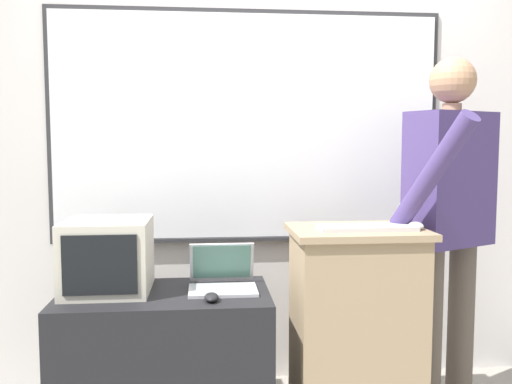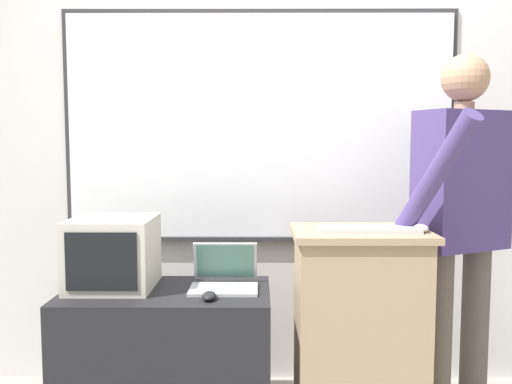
{
  "view_description": "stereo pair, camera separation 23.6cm",
  "coord_description": "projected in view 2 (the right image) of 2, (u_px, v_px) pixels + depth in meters",
  "views": [
    {
      "loc": [
        -0.37,
        -1.94,
        1.35
      ],
      "look_at": [
        -0.15,
        0.4,
        1.14
      ],
      "focal_mm": 38.0,
      "sensor_mm": 36.0,
      "label": 1
    },
    {
      "loc": [
        -0.14,
        -1.95,
        1.35
      ],
      "look_at": [
        -0.15,
        0.4,
        1.14
      ],
      "focal_mm": 38.0,
      "sensor_mm": 36.0,
      "label": 2
    }
  ],
  "objects": [
    {
      "name": "crt_monitor",
      "position": [
        113.0,
        253.0,
        2.48
      ],
      "size": [
        0.37,
        0.39,
        0.32
      ],
      "color": "beige",
      "rests_on": "side_desk"
    },
    {
      "name": "computer_mouse_by_laptop",
      "position": [
        209.0,
        296.0,
        2.29
      ],
      "size": [
        0.06,
        0.1,
        0.03
      ],
      "color": "black",
      "rests_on": "side_desk"
    },
    {
      "name": "person_presenter",
      "position": [
        461.0,
        213.0,
        2.54
      ],
      "size": [
        0.61,
        0.7,
        1.76
      ],
      "rotation": [
        0.0,
        0.0,
        0.44
      ],
      "color": "brown",
      "rests_on": "ground_plane"
    },
    {
      "name": "side_desk",
      "position": [
        167.0,
        364.0,
        2.48
      ],
      "size": [
        0.93,
        0.53,
        0.69
      ],
      "color": "black",
      "rests_on": "ground_plane"
    },
    {
      "name": "laptop",
      "position": [
        225.0,
        275.0,
        2.49
      ],
      "size": [
        0.3,
        0.27,
        0.2
      ],
      "color": "#B7BABF",
      "rests_on": "side_desk"
    },
    {
      "name": "lectern_podium",
      "position": [
        358.0,
        335.0,
        2.45
      ],
      "size": [
        0.6,
        0.45,
        0.97
      ],
      "color": "tan",
      "rests_on": "ground_plane"
    },
    {
      "name": "wireless_keyboard",
      "position": [
        369.0,
        229.0,
        2.35
      ],
      "size": [
        0.43,
        0.15,
        0.02
      ],
      "color": "silver",
      "rests_on": "lectern_podium"
    },
    {
      "name": "computer_mouse_by_keyboard",
      "position": [
        421.0,
        228.0,
        2.34
      ],
      "size": [
        0.06,
        0.1,
        0.03
      ],
      "color": "silver",
      "rests_on": "lectern_podium"
    },
    {
      "name": "back_wall",
      "position": [
        282.0,
        145.0,
        3.08
      ],
      "size": [
        6.4,
        0.17,
        2.69
      ],
      "color": "silver",
      "rests_on": "ground_plane"
    }
  ]
}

